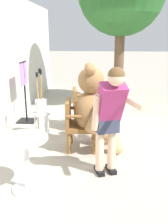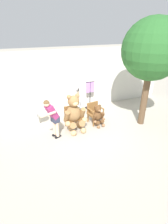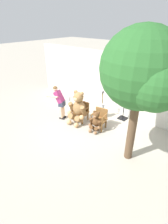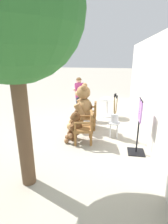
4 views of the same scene
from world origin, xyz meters
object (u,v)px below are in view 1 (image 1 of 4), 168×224
wooden_chair_left (78,123)px  teddy_bear_large (94,109)px  round_side_table (26,158)px  teddy_bear_small (97,109)px  white_stool (41,118)px  brush_bucket (41,104)px  person_visitor (110,114)px  clothing_display_stand (25,91)px  wooden_chair_right (83,107)px

wooden_chair_left → teddy_bear_large: size_ratio=0.59×
wooden_chair_left → teddy_bear_large: 0.37m
round_side_table → teddy_bear_small: bearing=-19.2°
white_stool → brush_bucket: (-0.00, -0.00, 0.28)m
person_visitor → round_side_table: person_visitor is taller
white_stool → person_visitor: bearing=-138.0°
teddy_bear_small → round_side_table: (-2.29, 0.80, 0.01)m
teddy_bear_large → clothing_display_stand: 2.09m
wooden_chair_right → clothing_display_stand: bearing=74.7°
person_visitor → white_stool: size_ratio=3.34×
wooden_chair_left → round_side_table: 1.38m
teddy_bear_large → clothing_display_stand: size_ratio=1.08×
person_visitor → wooden_chair_left: bearing=30.0°
white_stool → round_side_table: 1.86m
wooden_chair_left → clothing_display_stand: bearing=44.7°
teddy_bear_small → clothing_display_stand: 1.69m
wooden_chair_right → clothing_display_stand: size_ratio=0.63×
round_side_table → clothing_display_stand: size_ratio=0.53×
wooden_chair_left → wooden_chair_right: (0.99, -0.00, 0.00)m
wooden_chair_right → teddy_bear_large: size_ratio=0.59×
clothing_display_stand → round_side_table: bearing=-162.6°
white_stool → clothing_display_stand: 1.04m
wooden_chair_right → teddy_bear_small: 0.29m
wooden_chair_right → teddy_bear_small: (0.02, -0.29, -0.03)m
wooden_chair_left → white_stool: 0.96m
teddy_bear_small → white_stool: bearing=113.1°
person_visitor → clothing_display_stand: bearing=39.6°
wooden_chair_right → brush_bucket: 0.91m
wooden_chair_right → white_stool: wooden_chair_right is taller
teddy_bear_large → brush_bucket: teddy_bear_large is taller
white_stool → teddy_bear_small: bearing=-66.9°
wooden_chair_right → white_stool: bearing=119.2°
teddy_bear_small → clothing_display_stand: size_ratio=0.65×
teddy_bear_large → person_visitor: 0.94m
teddy_bear_large → teddy_bear_small: teddy_bear_large is taller
teddy_bear_small → wooden_chair_left: bearing=164.0°
teddy_bear_small → brush_bucket: bearing=113.1°
person_visitor → teddy_bear_large: bearing=15.5°
wooden_chair_left → white_stool: bearing=54.8°
wooden_chair_right → person_visitor: (-1.86, -0.51, 0.45)m
clothing_display_stand → brush_bucket: bearing=-145.2°
clothing_display_stand → wooden_chair_left: bearing=-135.3°
wooden_chair_right → clothing_display_stand: clothing_display_stand is taller
clothing_display_stand → white_stool: bearing=-145.1°
teddy_bear_small → wooden_chair_right: bearing=93.8°
wooden_chair_left → wooden_chair_right: same height
wooden_chair_left → clothing_display_stand: 1.92m
brush_bucket → teddy_bear_small: bearing=-66.9°
white_stool → round_side_table: round_side_table is taller
teddy_bear_large → round_side_table: bearing=149.2°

